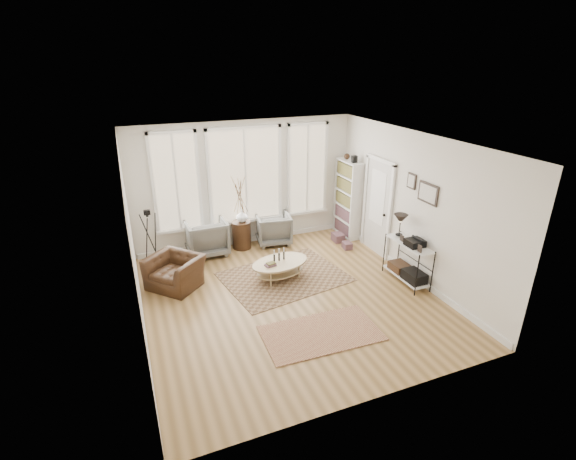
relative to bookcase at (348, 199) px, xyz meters
name	(u,v)px	position (x,y,z in m)	size (l,w,h in m)	color
room	(291,226)	(-2.42, -2.20, 0.47)	(5.50, 5.54, 2.90)	#A27B49
bay_window	(245,178)	(-2.44, 0.49, 0.65)	(4.14, 0.12, 2.24)	#D9BB84
door	(378,205)	(0.13, -1.08, 0.17)	(0.09, 1.06, 2.22)	silver
bookcase	(348,199)	(0.00, 0.00, 0.00)	(0.31, 0.85, 2.06)	white
low_shelf	(408,258)	(-0.06, -2.52, -0.44)	(0.38, 1.08, 1.30)	white
wall_art	(424,190)	(0.14, -2.49, 0.92)	(0.04, 0.88, 0.44)	black
rug_main	(284,277)	(-2.26, -1.48, -0.95)	(2.37, 1.78, 0.01)	brown
rug_runner	(321,333)	(-2.39, -3.45, -0.94)	(1.90, 1.05, 0.01)	brown
coffee_table	(280,265)	(-2.36, -1.49, -0.66)	(1.32, 0.98, 0.55)	tan
armchair_left	(206,237)	(-3.49, 0.22, -0.54)	(0.88, 0.91, 0.82)	slate
armchair_right	(273,228)	(-1.88, 0.22, -0.59)	(0.78, 0.81, 0.73)	slate
side_table	(241,213)	(-2.66, 0.22, -0.07)	(0.44, 0.44, 1.83)	#382112
vase	(242,216)	(-2.63, 0.22, -0.16)	(0.26, 0.26, 0.27)	silver
accent_chair	(175,272)	(-4.36, -1.00, -0.64)	(0.84, 0.96, 0.62)	#382112
tripod_camera	(151,242)	(-4.69, -0.03, -0.36)	(0.46, 0.46, 1.30)	black
book_stack_near	(338,237)	(-0.39, -0.29, -0.86)	(0.24, 0.31, 0.20)	brown
book_stack_far	(347,245)	(-0.39, -0.75, -0.88)	(0.19, 0.24, 0.15)	brown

